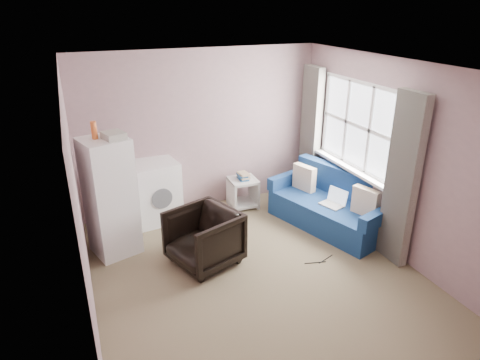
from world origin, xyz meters
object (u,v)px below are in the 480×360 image
object	(u,v)px
fridge	(110,197)
washing_machine	(154,190)
sofa	(332,206)
armchair	(204,235)
side_table	(243,191)

from	to	relation	value
fridge	washing_machine	world-z (taller)	fridge
sofa	washing_machine	bearing A→B (deg)	136.33
armchair	sofa	distance (m)	2.10
armchair	fridge	bearing A→B (deg)	-145.24
sofa	fridge	bearing A→B (deg)	153.91
fridge	side_table	bearing A→B (deg)	-0.94
side_table	sofa	bearing A→B (deg)	-47.12
side_table	sofa	size ratio (longest dim) A/B	0.30
armchair	sofa	size ratio (longest dim) A/B	0.40
fridge	sofa	distance (m)	3.16
armchair	washing_machine	bearing A→B (deg)	173.05
side_table	sofa	xyz separation A→B (m)	(0.99, -1.07, 0.02)
armchair	side_table	world-z (taller)	armchair
armchair	fridge	world-z (taller)	fridge
armchair	sofa	bearing A→B (deg)	77.79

